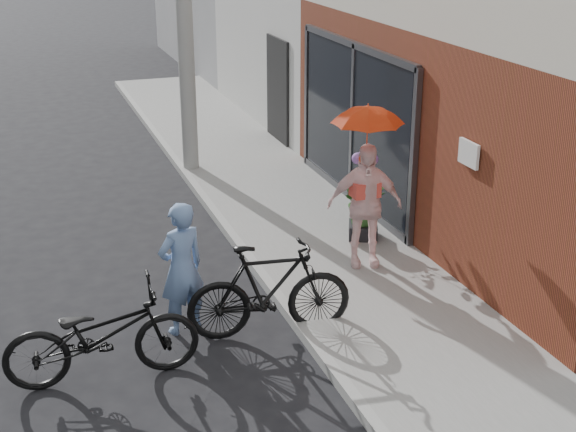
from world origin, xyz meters
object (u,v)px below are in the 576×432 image
kimono_woman (364,205)px  planter (363,230)px  officer (182,268)px  bike_right (269,290)px  bike_left (102,335)px

kimono_woman → planter: (0.38, 0.81, -0.72)m
officer → bike_right: (0.89, -0.42, -0.22)m
bike_right → planter: size_ratio=4.65×
bike_left → bike_right: (1.89, 0.30, 0.04)m
bike_right → planter: (2.06, 1.98, -0.33)m
officer → kimono_woman: bearing=176.5°
bike_right → kimono_woman: bearing=-47.9°
kimono_woman → bike_left: bearing=-141.9°
bike_left → kimono_woman: 3.88m
officer → bike_right: bearing=135.3°
officer → planter: officer is taller
bike_left → bike_right: 1.91m
bike_left → planter: 4.57m
bike_left → bike_right: size_ratio=1.05×
bike_right → planter: 2.87m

